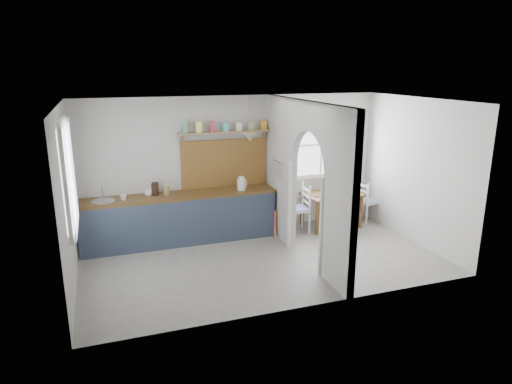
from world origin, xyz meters
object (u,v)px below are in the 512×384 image
object	(u,v)px
chair_right	(368,201)
vase	(330,187)
dining_table	(331,210)
kettle	(241,183)
chair_left	(297,208)

from	to	relation	value
chair_right	vase	size ratio (longest dim) A/B	4.62
dining_table	vase	world-z (taller)	vase
kettle	vase	distance (m)	1.90
dining_table	kettle	bearing A→B (deg)	174.11
chair_right	chair_left	bearing A→B (deg)	83.50
dining_table	kettle	size ratio (longest dim) A/B	4.27
chair_left	vase	size ratio (longest dim) A/B	5.04
dining_table	chair_left	bearing A→B (deg)	179.15
chair_left	chair_right	size ratio (longest dim) A/B	1.09
chair_right	kettle	xyz separation A→B (m)	(-2.74, -0.01, 0.60)
chair_left	dining_table	bearing A→B (deg)	96.68
dining_table	vase	size ratio (longest dim) A/B	5.90
vase	kettle	bearing A→B (deg)	-177.79
chair_left	chair_right	world-z (taller)	chair_left
chair_left	vase	xyz separation A→B (m)	(0.80, 0.18, 0.31)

